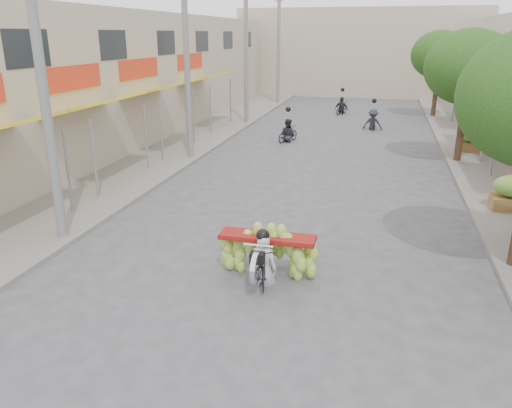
# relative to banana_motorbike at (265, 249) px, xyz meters

# --- Properties ---
(ground) EXTENTS (120.00, 120.00, 0.00)m
(ground) POSITION_rel_banana_motorbike_xyz_m (-0.10, -2.21, -0.70)
(ground) COLOR #525257
(ground) RESTS_ON ground
(sidewalk_left) EXTENTS (4.00, 60.00, 0.12)m
(sidewalk_left) POSITION_rel_banana_motorbike_xyz_m (-7.10, 12.79, -0.64)
(sidewalk_left) COLOR gray
(sidewalk_left) RESTS_ON ground
(sidewalk_right) EXTENTS (4.00, 60.00, 0.12)m
(sidewalk_right) POSITION_rel_banana_motorbike_xyz_m (6.90, 12.79, -0.64)
(sidewalk_right) COLOR gray
(sidewalk_right) RESTS_ON ground
(shophouse_row_left) EXTENTS (9.77, 40.00, 6.00)m
(shophouse_row_left) POSITION_rel_banana_motorbike_xyz_m (-12.08, 11.77, 2.30)
(shophouse_row_left) COLOR #B0A08B
(shophouse_row_left) RESTS_ON ground
(far_building) EXTENTS (20.00, 6.00, 7.00)m
(far_building) POSITION_rel_banana_motorbike_xyz_m (-0.10, 35.79, 2.80)
(far_building) COLOR #B0A08B
(far_building) RESTS_ON ground
(utility_pole_near) EXTENTS (0.60, 0.24, 8.00)m
(utility_pole_near) POSITION_rel_banana_motorbike_xyz_m (-5.50, 0.79, 3.33)
(utility_pole_near) COLOR slate
(utility_pole_near) RESTS_ON ground
(utility_pole_mid) EXTENTS (0.60, 0.24, 8.00)m
(utility_pole_mid) POSITION_rel_banana_motorbike_xyz_m (-5.50, 9.79, 3.33)
(utility_pole_mid) COLOR slate
(utility_pole_mid) RESTS_ON ground
(utility_pole_far) EXTENTS (0.60, 0.24, 8.00)m
(utility_pole_far) POSITION_rel_banana_motorbike_xyz_m (-5.50, 18.79, 3.33)
(utility_pole_far) COLOR slate
(utility_pole_far) RESTS_ON ground
(utility_pole_back) EXTENTS (0.60, 0.24, 8.00)m
(utility_pole_back) POSITION_rel_banana_motorbike_xyz_m (-5.50, 27.79, 3.33)
(utility_pole_back) COLOR slate
(utility_pole_back) RESTS_ON ground
(street_tree_mid) EXTENTS (3.40, 3.40, 5.25)m
(street_tree_mid) POSITION_rel_banana_motorbike_xyz_m (5.30, 11.79, 3.09)
(street_tree_mid) COLOR #3A2719
(street_tree_mid) RESTS_ON ground
(street_tree_far) EXTENTS (3.40, 3.40, 5.25)m
(street_tree_far) POSITION_rel_banana_motorbike_xyz_m (5.30, 23.79, 3.09)
(street_tree_far) COLOR #3A2719
(street_tree_far) RESTS_ON ground
(produce_crate_far) EXTENTS (1.20, 0.88, 1.16)m
(produce_crate_far) POSITION_rel_banana_motorbike_xyz_m (6.10, 13.79, 0.02)
(produce_crate_far) COLOR brown
(produce_crate_far) RESTS_ON ground
(banana_motorbike) EXTENTS (2.20, 1.75, 2.06)m
(banana_motorbike) POSITION_rel_banana_motorbike_xyz_m (0.00, 0.00, 0.00)
(banana_motorbike) COLOR black
(banana_motorbike) RESTS_ON ground
(pedestrian) EXTENTS (1.08, 0.85, 1.92)m
(pedestrian) POSITION_rel_banana_motorbike_xyz_m (5.96, 14.33, 0.38)
(pedestrian) COLOR silver
(pedestrian) RESTS_ON ground
(bg_motorbike_a) EXTENTS (1.06, 1.49, 1.95)m
(bg_motorbike_a) POSITION_rel_banana_motorbike_xyz_m (-2.20, 14.27, 0.09)
(bg_motorbike_a) COLOR black
(bg_motorbike_a) RESTS_ON ground
(bg_motorbike_b) EXTENTS (1.11, 1.69, 1.95)m
(bg_motorbike_b) POSITION_rel_banana_motorbike_xyz_m (1.73, 18.56, 0.16)
(bg_motorbike_b) COLOR black
(bg_motorbike_b) RESTS_ON ground
(bg_motorbike_c) EXTENTS (1.09, 1.60, 1.95)m
(bg_motorbike_c) POSITION_rel_banana_motorbike_xyz_m (-0.40, 23.75, 0.12)
(bg_motorbike_c) COLOR black
(bg_motorbike_c) RESTS_ON ground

